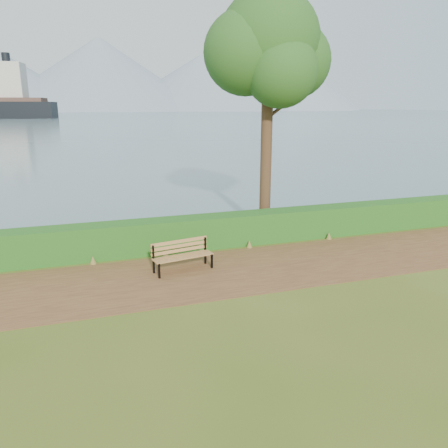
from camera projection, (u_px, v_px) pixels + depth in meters
name	position (u px, v px, depth m)	size (l,w,h in m)	color
ground	(221.00, 277.00, 11.59)	(140.00, 140.00, 0.00)	#455618
path	(218.00, 272.00, 11.86)	(40.00, 3.40, 0.01)	#54321D
hedge	(196.00, 232.00, 13.84)	(32.00, 0.85, 1.00)	#1B4D16
water	(82.00, 114.00, 249.87)	(700.00, 510.00, 0.00)	#496576
mountains	(65.00, 78.00, 373.69)	(585.00, 190.00, 70.00)	gray
bench	(182.00, 253.00, 11.94)	(1.72, 0.78, 0.83)	black
tree	(269.00, 47.00, 14.22)	(4.36, 3.64, 8.38)	#352015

